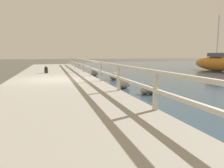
% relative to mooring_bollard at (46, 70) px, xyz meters
% --- Properties ---
extents(ground_plane, '(120.00, 120.00, 0.00)m').
position_rel_mooring_bollard_xyz_m(ground_plane, '(0.49, -3.98, -0.47)').
color(ground_plane, '#4C473D').
extents(dock_walkway, '(4.63, 36.00, 0.24)m').
position_rel_mooring_bollard_xyz_m(dock_walkway, '(0.49, -3.98, -0.35)').
color(dock_walkway, '#9E998E').
rests_on(dock_walkway, ground).
extents(railing, '(0.10, 32.50, 0.96)m').
position_rel_mooring_bollard_xyz_m(railing, '(2.70, -3.98, 0.42)').
color(railing, beige).
rests_on(railing, dock_walkway).
extents(boulder_downstream, '(0.61, 0.55, 0.46)m').
position_rel_mooring_bollard_xyz_m(boulder_downstream, '(4.06, -3.12, -0.24)').
color(boulder_downstream, gray).
rests_on(boulder_downstream, ground).
extents(boulder_mid_strip, '(0.60, 0.54, 0.45)m').
position_rel_mooring_bollard_xyz_m(boulder_mid_strip, '(3.32, -0.56, -0.25)').
color(boulder_mid_strip, '#666056').
rests_on(boulder_mid_strip, ground).
extents(boulder_upstream, '(0.52, 0.47, 0.39)m').
position_rel_mooring_bollard_xyz_m(boulder_upstream, '(4.15, -8.23, -0.28)').
color(boulder_upstream, slate).
rests_on(boulder_upstream, ground).
extents(boulder_far_strip, '(0.39, 0.35, 0.29)m').
position_rel_mooring_bollard_xyz_m(boulder_far_strip, '(3.88, -8.15, -0.33)').
color(boulder_far_strip, gray).
rests_on(boulder_far_strip, ground).
extents(boulder_near_dock, '(0.58, 0.52, 0.44)m').
position_rel_mooring_bollard_xyz_m(boulder_near_dock, '(3.56, -6.52, -0.25)').
color(boulder_near_dock, gray).
rests_on(boulder_near_dock, ground).
extents(mooring_bollard, '(0.25, 0.25, 0.48)m').
position_rel_mooring_bollard_xyz_m(mooring_bollard, '(0.00, 0.00, 0.00)').
color(mooring_bollard, black).
rests_on(mooring_bollard, dock_walkway).
extents(sailboat_orange, '(1.08, 5.86, 5.11)m').
position_rel_mooring_bollard_xyz_m(sailboat_orange, '(15.24, 1.11, 0.24)').
color(sailboat_orange, orange).
rests_on(sailboat_orange, water_surface).
extents(sailboat_blue, '(1.50, 3.31, 6.66)m').
position_rel_mooring_bollard_xyz_m(sailboat_blue, '(23.19, 10.16, 0.18)').
color(sailboat_blue, '#2D4C9E').
rests_on(sailboat_blue, water_surface).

